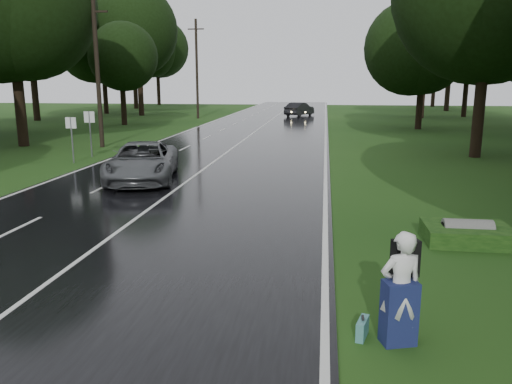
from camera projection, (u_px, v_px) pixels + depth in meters
ground at (83, 259)px, 12.25m from camera, size 160.00×160.00×0.00m
road at (232, 149)px, 31.60m from camera, size 12.00×140.00×0.04m
lane_center at (232, 149)px, 31.60m from camera, size 0.12×140.00×0.01m
grey_car at (142, 162)px, 21.44m from camera, size 3.85×6.23×1.61m
far_car at (299, 109)px, 60.35m from camera, size 3.48×5.11×1.60m
hitchhiker at (401, 292)px, 8.15m from camera, size 0.80×0.76×1.91m
suitcase at (362, 328)px, 8.46m from camera, size 0.25×0.48×0.33m
culvert at (466, 242)px, 13.50m from camera, size 1.26×0.63×0.63m
utility_pole_mid at (102, 147)px, 32.72m from camera, size 1.80×0.28×9.23m
utility_pole_far at (198, 118)px, 57.22m from camera, size 1.80×0.28×10.74m
road_sign_a at (74, 163)px, 26.39m from camera, size 0.57×0.10×2.37m
road_sign_b at (92, 157)px, 28.44m from camera, size 0.61×0.10×2.54m
tree_left_d at (24, 146)px, 33.24m from camera, size 10.08×10.08×15.75m
tree_left_e at (125, 125)px, 49.07m from camera, size 7.58×7.58×11.84m
tree_left_f at (142, 115)px, 62.15m from camera, size 11.35×11.35×17.74m
tree_right_d at (475, 157)px, 28.43m from camera, size 10.01×10.01×15.64m
tree_right_e at (418, 129)px, 44.75m from camera, size 7.46×7.46×11.66m
tree_right_f at (421, 118)px, 57.72m from camera, size 9.92×9.92×15.51m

